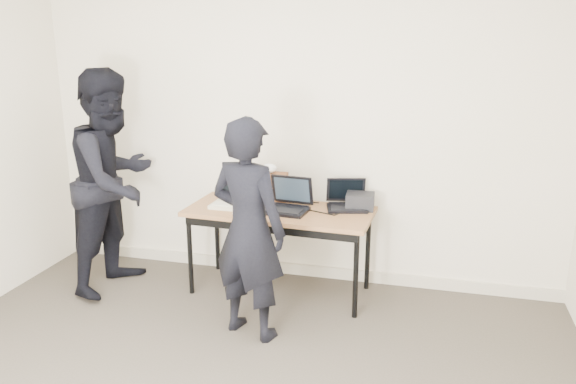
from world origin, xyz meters
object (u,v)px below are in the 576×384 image
(laptop_center, at_px, (288,203))
(leather_satchel, at_px, (266,186))
(desk, at_px, (279,217))
(person_observer, at_px, (114,181))
(equipment_box, at_px, (360,201))
(person_typist, at_px, (248,230))
(laptop_beige, at_px, (229,201))
(laptop_right, at_px, (346,201))

(laptop_center, bearing_deg, leather_satchel, 144.93)
(desk, relative_size, person_observer, 0.83)
(equipment_box, bearing_deg, person_typist, -126.27)
(laptop_beige, distance_m, person_typist, 0.81)
(desk, relative_size, leather_satchel, 4.16)
(leather_satchel, distance_m, person_observer, 1.26)
(laptop_beige, distance_m, leather_satchel, 0.35)
(desk, relative_size, laptop_beige, 5.78)
(leather_satchel, distance_m, person_typist, 0.95)
(equipment_box, bearing_deg, laptop_beige, -169.76)
(laptop_beige, relative_size, leather_satchel, 0.72)
(desk, xyz_separation_m, person_observer, (-1.36, -0.20, 0.26))
(desk, height_order, laptop_center, laptop_center)
(leather_satchel, bearing_deg, laptop_center, -43.87)
(desk, relative_size, person_typist, 0.97)
(desk, xyz_separation_m, person_typist, (-0.03, -0.71, 0.13))
(desk, bearing_deg, person_typist, -89.10)
(desk, bearing_deg, laptop_beige, -176.81)
(person_observer, bearing_deg, leather_satchel, -62.64)
(laptop_right, xyz_separation_m, leather_satchel, (-0.70, 0.03, 0.07))
(equipment_box, bearing_deg, laptop_center, -162.13)
(equipment_box, bearing_deg, laptop_right, 178.14)
(desk, bearing_deg, person_observer, -168.69)
(leather_satchel, xyz_separation_m, equipment_box, (0.81, -0.04, -0.06))
(desk, xyz_separation_m, laptop_beige, (-0.43, -0.00, 0.10))
(laptop_center, bearing_deg, equipment_box, 23.80)
(person_typist, bearing_deg, laptop_right, -104.55)
(person_typist, bearing_deg, laptop_beige, -43.42)
(person_observer, bearing_deg, laptop_center, -74.12)
(equipment_box, xyz_separation_m, person_observer, (-1.99, -0.39, 0.14))
(laptop_center, bearing_deg, desk, -165.03)
(leather_satchel, relative_size, person_typist, 0.23)
(leather_satchel, bearing_deg, person_observer, -163.17)
(desk, height_order, laptop_beige, laptop_beige)
(leather_satchel, bearing_deg, laptop_beige, -140.97)
(laptop_center, bearing_deg, laptop_right, 28.28)
(laptop_center, relative_size, leather_satchel, 1.03)
(desk, xyz_separation_m, laptop_center, (0.07, 0.01, 0.12))
(laptop_beige, xyz_separation_m, equipment_box, (1.06, 0.19, 0.02))
(laptop_beige, height_order, person_typist, person_typist)
(laptop_right, distance_m, person_observer, 1.92)
(person_observer, bearing_deg, laptop_beige, -70.46)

